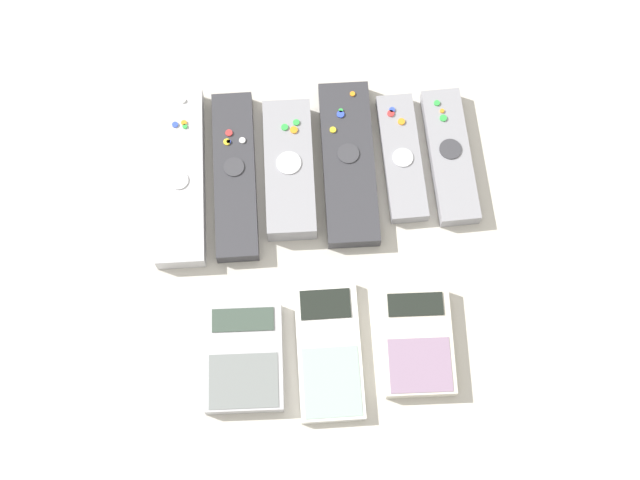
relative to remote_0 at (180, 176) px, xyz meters
name	(u,v)px	position (x,y,z in m)	size (l,w,h in m)	color
ground_plane	(322,272)	(0.15, -0.12, -0.01)	(3.00, 3.00, 0.00)	beige
remote_0	(180,176)	(0.00, 0.00, 0.00)	(0.06, 0.22, 0.02)	#B7B7BC
remote_1	(235,175)	(0.06, 0.00, 0.00)	(0.05, 0.20, 0.02)	#333338
remote_2	(289,169)	(0.13, 0.00, 0.00)	(0.06, 0.17, 0.03)	gray
remote_3	(348,163)	(0.19, 0.00, 0.00)	(0.06, 0.20, 0.02)	#333338
remote_4	(402,157)	(0.26, 0.01, 0.00)	(0.04, 0.16, 0.02)	gray
remote_5	(450,156)	(0.31, 0.00, 0.00)	(0.05, 0.17, 0.02)	gray
calculator_0	(244,358)	(0.06, -0.22, 0.00)	(0.09, 0.12, 0.02)	#B2B2B7
calculator_1	(333,351)	(0.16, -0.22, 0.00)	(0.07, 0.15, 0.01)	silver
calculator_2	(417,342)	(0.25, -0.21, 0.00)	(0.08, 0.12, 0.02)	beige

